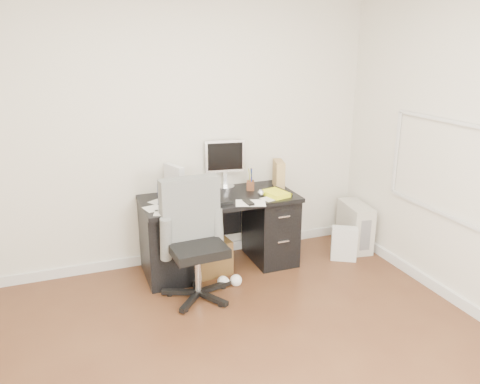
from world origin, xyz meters
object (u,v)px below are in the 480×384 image
(wicker_basket, at_px, (210,255))
(desk, at_px, (220,230))
(lcd_monitor, at_px, (225,164))
(keyboard, at_px, (209,203))
(office_chair, at_px, (197,242))
(pc_tower, at_px, (355,226))

(wicker_basket, bearing_deg, desk, 25.02)
(wicker_basket, bearing_deg, lcd_monitor, 49.37)
(desk, bearing_deg, wicker_basket, -154.98)
(desk, relative_size, wicker_basket, 4.38)
(lcd_monitor, xyz_separation_m, keyboard, (-0.31, -0.42, -0.24))
(lcd_monitor, relative_size, office_chair, 0.48)
(pc_tower, bearing_deg, keyboard, -168.33)
(office_chair, bearing_deg, desk, 49.74)
(pc_tower, distance_m, wicker_basket, 1.66)
(pc_tower, bearing_deg, wicker_basket, -171.98)
(desk, bearing_deg, pc_tower, -2.77)
(lcd_monitor, bearing_deg, pc_tower, -4.48)
(keyboard, relative_size, office_chair, 0.41)
(desk, distance_m, pc_tower, 1.55)
(wicker_basket, bearing_deg, keyboard, -109.37)
(lcd_monitor, distance_m, office_chair, 1.02)
(keyboard, height_order, office_chair, office_chair)
(pc_tower, xyz_separation_m, wicker_basket, (-1.66, 0.02, -0.08))
(desk, height_order, lcd_monitor, lcd_monitor)
(lcd_monitor, height_order, keyboard, lcd_monitor)
(desk, xyz_separation_m, lcd_monitor, (0.15, 0.26, 0.60))
(keyboard, bearing_deg, office_chair, -119.43)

